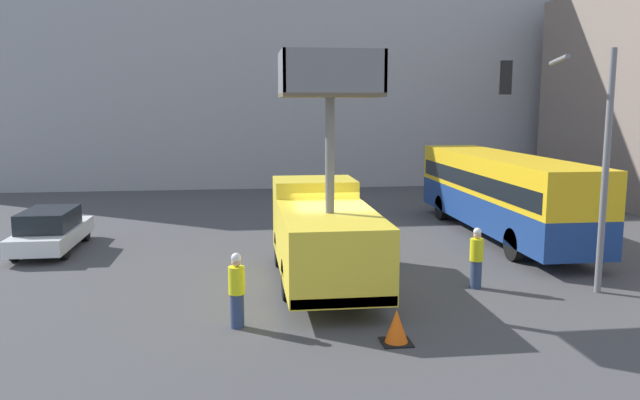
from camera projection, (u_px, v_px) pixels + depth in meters
ground_plane at (338, 283)px, 18.17m from camera, size 120.00×120.00×0.00m
building_backdrop_far at (280, 57)px, 42.50m from camera, size 44.00×10.00×16.82m
utility_truck at (324, 230)px, 17.69m from camera, size 2.54×7.06×6.47m
city_bus at (500, 189)px, 24.32m from camera, size 2.48×12.28×3.20m
traffic_light_pole at (572, 133)px, 16.77m from camera, size 2.84×2.59×6.61m
road_worker_near_truck at (237, 291)px, 14.36m from camera, size 0.38×0.38×1.78m
road_worker_directing at (476, 258)px, 17.50m from camera, size 0.38×0.38×1.74m
traffic_cone_near_truck at (396, 327)px, 13.49m from camera, size 0.66×0.66×0.75m
parked_car_curbside at (51, 230)px, 22.02m from camera, size 1.82×4.70×1.50m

